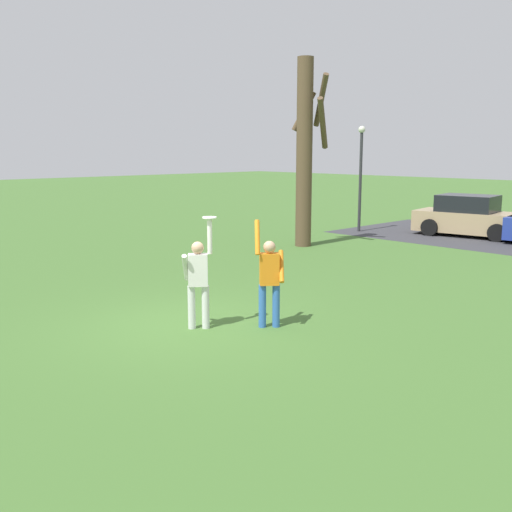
% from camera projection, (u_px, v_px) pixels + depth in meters
% --- Properties ---
extents(ground_plane, '(120.00, 120.00, 0.00)m').
position_uv_depth(ground_plane, '(191.00, 325.00, 11.34)').
color(ground_plane, '#426B2D').
extents(person_catcher, '(0.54, 0.57, 2.08)m').
position_uv_depth(person_catcher, '(198.00, 277.00, 10.96)').
color(person_catcher, silver).
rests_on(person_catcher, ground_plane).
extents(person_defender, '(0.64, 0.66, 2.05)m').
position_uv_depth(person_defender, '(269.00, 276.00, 11.05)').
color(person_defender, '#3366B7').
rests_on(person_defender, ground_plane).
extents(frisbee_disc, '(0.26, 0.26, 0.02)m').
position_uv_depth(frisbee_disc, '(209.00, 218.00, 10.78)').
color(frisbee_disc, white).
rests_on(frisbee_disc, person_catcher).
extents(parked_car_tan, '(4.32, 2.49, 1.59)m').
position_uv_depth(parked_car_tan, '(470.00, 217.00, 23.02)').
color(parked_car_tan, tan).
rests_on(parked_car_tan, ground_plane).
extents(bare_tree_tall, '(1.55, 1.28, 6.36)m').
position_uv_depth(bare_tree_tall, '(305.00, 150.00, 20.16)').
color(bare_tree_tall, brown).
rests_on(bare_tree_tall, ground_plane).
extents(lamppost_by_lot, '(0.28, 0.28, 4.26)m').
position_uv_depth(lamppost_by_lot, '(361.00, 168.00, 23.98)').
color(lamppost_by_lot, '#2D2D33').
rests_on(lamppost_by_lot, ground_plane).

